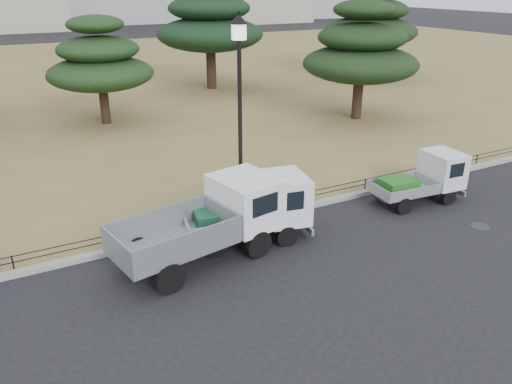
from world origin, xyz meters
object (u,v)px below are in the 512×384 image
street_lamp (240,86)px  truck_kei_rear (423,178)px  truck_kei_front (256,209)px  truck_large (209,220)px

street_lamp → truck_kei_rear: bearing=-14.8°
truck_kei_front → street_lamp: (0.19, 1.42, 3.44)m
truck_large → street_lamp: street_lamp is taller
street_lamp → truck_large: bearing=-136.5°
truck_kei_rear → street_lamp: street_lamp is taller
truck_kei_front → truck_kei_rear: (6.57, -0.27, -0.11)m
truck_large → street_lamp: (1.87, 1.77, 3.23)m
truck_kei_front → truck_kei_rear: 6.58m
truck_large → truck_kei_rear: (8.25, 0.09, -0.31)m
truck_kei_front → truck_kei_rear: bearing=8.2°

